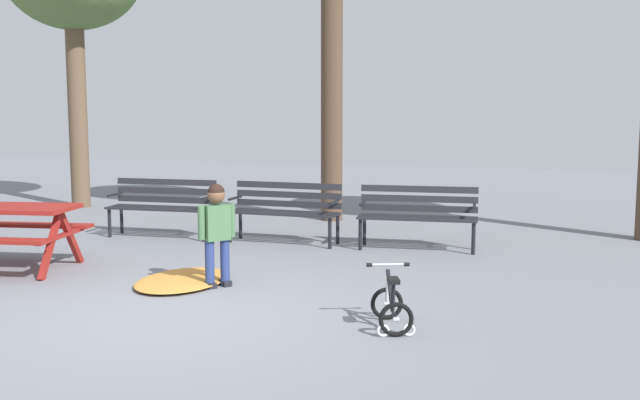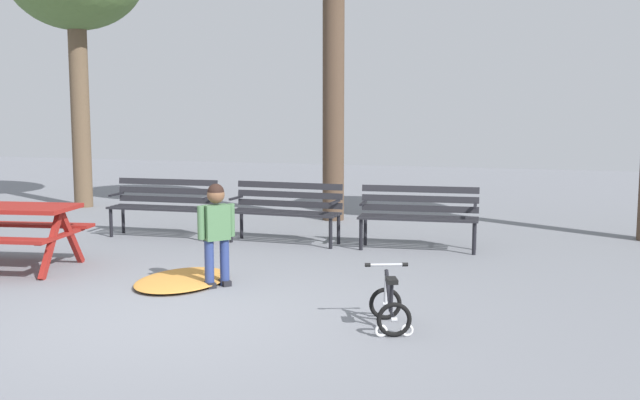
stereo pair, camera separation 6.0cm
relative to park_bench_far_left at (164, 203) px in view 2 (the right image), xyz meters
name	(u,v)px [view 2 (the right image)]	position (x,y,z in m)	size (l,w,h in m)	color
ground	(168,315)	(2.11, -3.84, -0.51)	(36.00, 36.00, 0.00)	slate
park_bench_far_left	(164,203)	(0.00, 0.00, 0.00)	(1.62, 0.52, 0.85)	#232328
park_bench_left	(286,207)	(1.91, 0.05, 0.00)	(1.62, 0.51, 0.85)	#232328
park_bench_right	(419,212)	(3.80, 0.11, 0.00)	(1.63, 0.58, 0.85)	#232328
child_standing	(216,226)	(2.08, -2.67, 0.15)	(0.31, 0.34, 1.12)	navy
kids_bicycle	(390,306)	(4.18, -3.64, -0.31)	(0.51, 0.63, 0.54)	black
leaf_pile	(182,280)	(1.64, -2.63, -0.48)	(1.32, 0.92, 0.07)	#C68438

